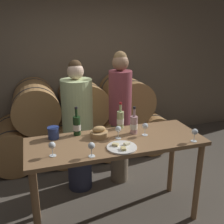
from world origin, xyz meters
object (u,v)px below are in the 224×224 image
object	(u,v)px
person_right	(120,117)
wine_glass_far_right	(195,132)
wine_bottle_red	(77,125)
wine_glass_left	(92,146)
bread_basket	(99,133)
cheese_plate	(122,147)
person_left	(78,128)
tasting_table	(116,152)
wine_bottle_white	(120,119)
wine_bottle_rose	(134,125)
blue_crock	(53,132)
wine_glass_center	(118,130)
wine_glass_far_left	(52,146)
wine_glass_right	(145,127)

from	to	relation	value
person_right	wine_glass_far_right	size ratio (longest dim) A/B	13.13
wine_bottle_red	wine_glass_left	world-z (taller)	wine_bottle_red
bread_basket	wine_glass_far_right	bearing A→B (deg)	-24.39
person_right	cheese_plate	size ratio (longest dim) A/B	6.17
person_left	tasting_table	bearing A→B (deg)	-70.58
bread_basket	wine_bottle_white	bearing A→B (deg)	30.09
wine_glass_far_right	wine_bottle_red	bearing A→B (deg)	154.25
person_left	wine_bottle_rose	world-z (taller)	person_left
person_left	cheese_plate	world-z (taller)	person_left
bread_basket	blue_crock	bearing A→B (deg)	166.35
wine_bottle_red	wine_glass_center	world-z (taller)	wine_bottle_red
person_left	wine_glass_far_left	bearing A→B (deg)	-113.97
cheese_plate	wine_glass_right	distance (m)	0.40
wine_bottle_rose	wine_glass_far_right	bearing A→B (deg)	-37.17
cheese_plate	wine_bottle_red	bearing A→B (deg)	127.89
wine_glass_far_left	tasting_table	bearing A→B (deg)	12.95
cheese_plate	wine_glass_right	size ratio (longest dim) A/B	2.13
bread_basket	wine_glass_far_left	xyz separation A→B (m)	(-0.49, -0.27, 0.05)
tasting_table	person_left	world-z (taller)	person_left
wine_glass_far_right	wine_bottle_white	bearing A→B (deg)	135.67
wine_glass_far_left	wine_glass_center	xyz separation A→B (m)	(0.66, 0.17, 0.00)
person_left	person_right	bearing A→B (deg)	0.02
wine_glass_far_left	wine_glass_far_right	bearing A→B (deg)	-5.10
wine_glass_center	wine_bottle_rose	bearing A→B (deg)	20.19
person_right	wine_glass_left	world-z (taller)	person_right
wine_bottle_white	wine_bottle_rose	world-z (taller)	wine_bottle_white
wine_bottle_white	wine_glass_far_right	world-z (taller)	wine_bottle_white
wine_bottle_red	wine_glass_right	distance (m)	0.70
wine_bottle_red	blue_crock	xyz separation A→B (m)	(-0.24, -0.01, -0.04)
wine_bottle_white	wine_glass_center	distance (m)	0.28
tasting_table	cheese_plate	xyz separation A→B (m)	(-0.01, -0.19, 0.14)
wine_bottle_red	wine_glass_center	bearing A→B (deg)	-29.86
tasting_table	blue_crock	bearing A→B (deg)	158.46
wine_glass_right	wine_bottle_rose	bearing A→B (deg)	137.64
wine_bottle_white	wine_glass_left	xyz separation A→B (m)	(-0.46, -0.55, -0.00)
person_right	wine_bottle_red	xyz separation A→B (m)	(-0.64, -0.47, 0.14)
wine_bottle_red	wine_bottle_rose	size ratio (longest dim) A/B	1.04
bread_basket	cheese_plate	bearing A→B (deg)	-66.58
person_left	wine_bottle_white	world-z (taller)	person_left
wine_glass_far_left	wine_glass_right	size ratio (longest dim) A/B	1.00
tasting_table	wine_glass_left	world-z (taller)	wine_glass_left
tasting_table	wine_glass_far_right	distance (m)	0.80
cheese_plate	wine_bottle_white	bearing A→B (deg)	72.11
person_left	person_right	xyz separation A→B (m)	(0.54, 0.00, 0.08)
tasting_table	cheese_plate	distance (m)	0.24
person_right	wine_glass_right	size ratio (longest dim) A/B	13.13
cheese_plate	wine_glass_left	world-z (taller)	wine_glass_left
tasting_table	wine_glass_center	size ratio (longest dim) A/B	13.28
wine_bottle_white	wine_glass_center	xyz separation A→B (m)	(-0.11, -0.26, -0.00)
wine_bottle_rose	cheese_plate	size ratio (longest dim) A/B	1.04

